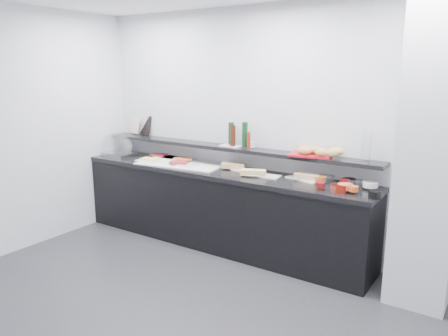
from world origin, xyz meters
The scene contains 56 objects.
ground centered at (0.00, 0.00, 0.00)m, with size 5.00×5.00×0.00m, color #2D2D30.
back_wall centered at (0.00, 2.00, 1.35)m, with size 5.00×0.02×2.70m, color silver.
column centered at (1.50, 1.65, 1.35)m, with size 0.50×0.50×2.70m, color silver.
buffet_cabinet centered at (-0.70, 1.70, 0.42)m, with size 3.60×0.60×0.85m, color black.
counter_top centered at (-0.70, 1.70, 0.88)m, with size 3.62×0.62×0.05m, color black.
wall_shelf centered at (-0.70, 1.88, 1.13)m, with size 3.60×0.25×0.04m, color black.
cloche_base centered at (-2.27, 1.68, 0.92)m, with size 0.45×0.30×0.04m, color #AAACB1.
cloche_dome centered at (-2.32, 1.68, 1.03)m, with size 0.45×0.29×0.34m, color white.
linen_runner centered at (-1.23, 1.68, 0.91)m, with size 1.04×0.49×0.01m, color silver.
platter_meat_a centered at (-1.59, 1.85, 0.92)m, with size 0.31×0.21×0.01m, color white.
food_meat_a centered at (-1.72, 1.83, 0.94)m, with size 0.20×0.13×0.02m, color maroon.
platter_salmon centered at (-1.50, 1.85, 0.92)m, with size 0.29×0.19×0.01m, color silver.
food_salmon centered at (-1.29, 1.80, 0.94)m, with size 0.21×0.13×0.02m, color #DC5D2D.
platter_cheese centered at (-1.64, 1.56, 0.92)m, with size 0.28×0.19×0.01m, color white.
food_cheese centered at (-1.63, 1.57, 0.94)m, with size 0.21×0.13×0.02m, color #F1EB5E.
platter_meat_b centered at (-1.12, 1.64, 0.92)m, with size 0.27×0.18×0.01m, color silver.
food_meat_b centered at (-1.21, 1.61, 0.94)m, with size 0.21×0.13×0.02m, color maroon.
sandwich_plate_left centered at (-0.38, 1.79, 0.91)m, with size 0.34×0.15×0.01m, color silver.
sandwich_food_left centered at (-0.56, 1.81, 0.94)m, with size 0.27×0.10×0.06m, color tan.
tongs_left centered at (-0.59, 1.78, 0.92)m, with size 0.01×0.01×0.16m, color silver.
sandwich_plate_mid centered at (-0.14, 1.72, 0.91)m, with size 0.40×0.17×0.01m, color white.
sandwich_food_mid centered at (-0.21, 1.64, 0.94)m, with size 0.27×0.10×0.06m, color #E1BC76.
tongs_mid centered at (-0.18, 1.60, 0.92)m, with size 0.01×0.01×0.16m, color silver.
sandwich_plate_right centered at (0.30, 1.81, 0.91)m, with size 0.37×0.16×0.01m, color silver.
sandwich_food_right centered at (0.35, 1.78, 0.94)m, with size 0.25×0.10×0.06m, color tan.
tongs_right centered at (0.24, 1.72, 0.92)m, with size 0.01×0.01×0.16m, color silver.
bowl_glass_fruit centered at (0.53, 1.84, 0.94)m, with size 0.17×0.17×0.07m, color white.
fill_glass_fruit centered at (0.49, 1.78, 0.95)m, with size 0.12×0.12×0.05m, color #CE631C.
bowl_black_jam centered at (0.76, 1.86, 0.94)m, with size 0.13×0.13×0.07m, color black.
fill_black_jam centered at (0.74, 1.79, 0.95)m, with size 0.10×0.10×0.05m, color #4F0B0C.
bowl_glass_cream centered at (0.84, 1.81, 0.94)m, with size 0.18×0.18×0.07m, color white.
fill_glass_cream centered at (0.97, 1.83, 0.95)m, with size 0.15×0.15×0.05m, color silver.
bowl_red_jam centered at (0.76, 1.57, 0.94)m, with size 0.15×0.15×0.07m, color maroon.
fill_red_jam centered at (0.58, 1.54, 0.95)m, with size 0.09×0.09×0.05m, color #620E11.
bowl_glass_salmon centered at (0.75, 1.57, 0.94)m, with size 0.15×0.15×0.07m, color white.
fill_glass_salmon centered at (0.80, 1.62, 0.95)m, with size 0.14×0.14×0.05m, color #E75938.
bowl_black_fruit centered at (1.09, 1.55, 0.94)m, with size 0.12×0.12×0.07m, color black.
fill_black_fruit centered at (0.89, 1.59, 0.95)m, with size 0.09×0.09×0.05m, color #CF551C.
framed_print centered at (-2.09, 2.00, 1.28)m, with size 0.24×0.02×0.26m, color black.
print_art centered at (-2.24, 1.96, 1.28)m, with size 0.20×0.00×0.22m, color beige.
condiment_tray centered at (-0.64, 1.88, 1.16)m, with size 0.25×0.16×0.01m, color white.
bottle_green_a centered at (-0.67, 1.92, 1.29)m, with size 0.06×0.06×0.26m, color #0E3519.
bottle_brown centered at (-0.60, 1.85, 1.28)m, with size 0.06×0.06×0.24m, color #3D170B.
bottle_green_b centered at (-0.46, 1.89, 1.30)m, with size 0.06×0.06×0.28m, color #0E3416.
bottle_hot centered at (-0.38, 1.84, 1.25)m, with size 0.04×0.04×0.18m, color #A31E0B.
shaker_salt centered at (-0.36, 1.90, 1.20)m, with size 0.04×0.04×0.07m, color silver.
shaker_pepper centered at (-0.38, 1.88, 1.20)m, with size 0.03×0.03×0.07m, color white.
bread_tray centered at (0.34, 1.87, 1.16)m, with size 0.43×0.30×0.02m, color #AD121C.
bread_roll_nw centered at (0.22, 1.93, 1.21)m, with size 0.12×0.08×0.08m, color #AB7041.
bread_roll_n centered at (0.28, 1.92, 1.21)m, with size 0.16×0.10×0.08m, color #BC7547.
bread_roll_ne centered at (0.59, 1.92, 1.21)m, with size 0.15×0.10×0.08m, color gold.
bread_roll_sw centered at (0.30, 1.79, 1.21)m, with size 0.16×0.10×0.08m, color #C6864B.
bread_roll_s centered at (0.48, 1.80, 1.21)m, with size 0.13×0.08×0.08m, color tan.
bread_roll_se centered at (0.59, 1.81, 1.21)m, with size 0.12×0.08×0.08m, color #BA9047.
bread_roll_midw centered at (0.39, 1.89, 1.21)m, with size 0.14×0.09×0.08m, color #BA9747.
carafe centered at (0.89, 1.91, 1.30)m, with size 0.09×0.09×0.30m, color white.
Camera 1 is at (2.04, -2.28, 2.02)m, focal length 35.00 mm.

